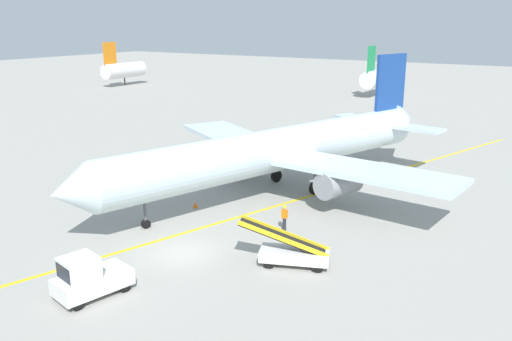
{
  "coord_description": "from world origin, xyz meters",
  "views": [
    {
      "loc": [
        18.82,
        -21.93,
        13.06
      ],
      "look_at": [
        -1.17,
        9.85,
        2.5
      ],
      "focal_mm": 37.72,
      "sensor_mm": 36.0,
      "label": 1
    }
  ],
  "objects_px": {
    "safety_cone_nose_right": "(210,158)",
    "pushback_tug": "(88,278)",
    "airliner": "(282,149)",
    "safety_cone_wingtip_left": "(195,205)",
    "safety_cone_nose_left": "(98,208)",
    "belt_loader_forward_hold": "(292,252)",
    "baggage_tug_near_wing": "(153,169)",
    "ground_crew_marshaller": "(285,217)"
  },
  "relations": [
    {
      "from": "pushback_tug",
      "to": "ground_crew_marshaller",
      "type": "relative_size",
      "value": 2.32
    },
    {
      "from": "safety_cone_nose_right",
      "to": "safety_cone_wingtip_left",
      "type": "relative_size",
      "value": 1.0
    },
    {
      "from": "baggage_tug_near_wing",
      "to": "belt_loader_forward_hold",
      "type": "xyz_separation_m",
      "value": [
        17.91,
        -8.31,
        -0.15
      ]
    },
    {
      "from": "airliner",
      "to": "safety_cone_nose_left",
      "type": "bearing_deg",
      "value": -128.59
    },
    {
      "from": "ground_crew_marshaller",
      "to": "pushback_tug",
      "type": "bearing_deg",
      "value": -107.23
    },
    {
      "from": "airliner",
      "to": "pushback_tug",
      "type": "xyz_separation_m",
      "value": [
        0.33,
        -19.59,
        -2.42
      ]
    },
    {
      "from": "airliner",
      "to": "pushback_tug",
      "type": "relative_size",
      "value": 8.77
    },
    {
      "from": "ground_crew_marshaller",
      "to": "safety_cone_nose_right",
      "type": "xyz_separation_m",
      "value": [
        -14.95,
        11.91,
        -0.69
      ]
    },
    {
      "from": "safety_cone_nose_left",
      "to": "baggage_tug_near_wing",
      "type": "bearing_deg",
      "value": 104.97
    },
    {
      "from": "safety_cone_nose_right",
      "to": "pushback_tug",
      "type": "bearing_deg",
      "value": -65.65
    },
    {
      "from": "baggage_tug_near_wing",
      "to": "ground_crew_marshaller",
      "type": "relative_size",
      "value": 1.6
    },
    {
      "from": "ground_crew_marshaller",
      "to": "safety_cone_nose_left",
      "type": "xyz_separation_m",
      "value": [
        -12.93,
        -3.87,
        -0.69
      ]
    },
    {
      "from": "pushback_tug",
      "to": "safety_cone_wingtip_left",
      "type": "xyz_separation_m",
      "value": [
        -3.66,
        12.9,
        -0.77
      ]
    },
    {
      "from": "belt_loader_forward_hold",
      "to": "safety_cone_nose_right",
      "type": "relative_size",
      "value": 11.63
    },
    {
      "from": "airliner",
      "to": "safety_cone_nose_left",
      "type": "xyz_separation_m",
      "value": [
        -8.72,
        -10.92,
        -3.2
      ]
    },
    {
      "from": "baggage_tug_near_wing",
      "to": "ground_crew_marshaller",
      "type": "distance_m",
      "value": 15.62
    },
    {
      "from": "pushback_tug",
      "to": "belt_loader_forward_hold",
      "type": "relative_size",
      "value": 0.77
    },
    {
      "from": "safety_cone_nose_left",
      "to": "safety_cone_wingtip_left",
      "type": "xyz_separation_m",
      "value": [
        5.38,
        4.23,
        0.0
      ]
    },
    {
      "from": "airliner",
      "to": "pushback_tug",
      "type": "height_order",
      "value": "airliner"
    },
    {
      "from": "safety_cone_wingtip_left",
      "to": "baggage_tug_near_wing",
      "type": "bearing_deg",
      "value": 153.41
    },
    {
      "from": "airliner",
      "to": "pushback_tug",
      "type": "bearing_deg",
      "value": -89.04
    },
    {
      "from": "airliner",
      "to": "belt_loader_forward_hold",
      "type": "xyz_separation_m",
      "value": [
        7.06,
        -11.24,
        -2.64
      ]
    },
    {
      "from": "safety_cone_nose_right",
      "to": "safety_cone_nose_left",
      "type": "bearing_deg",
      "value": -82.7
    },
    {
      "from": "pushback_tug",
      "to": "belt_loader_forward_hold",
      "type": "height_order",
      "value": "belt_loader_forward_hold"
    },
    {
      "from": "belt_loader_forward_hold",
      "to": "ground_crew_marshaller",
      "type": "height_order",
      "value": "belt_loader_forward_hold"
    },
    {
      "from": "airliner",
      "to": "safety_cone_nose_right",
      "type": "bearing_deg",
      "value": 155.68
    },
    {
      "from": "airliner",
      "to": "baggage_tug_near_wing",
      "type": "bearing_deg",
      "value": -164.89
    },
    {
      "from": "airliner",
      "to": "safety_cone_wingtip_left",
      "type": "xyz_separation_m",
      "value": [
        -3.34,
        -6.69,
        -3.2
      ]
    },
    {
      "from": "safety_cone_nose_left",
      "to": "safety_cone_wingtip_left",
      "type": "height_order",
      "value": "same"
    },
    {
      "from": "baggage_tug_near_wing",
      "to": "safety_cone_wingtip_left",
      "type": "height_order",
      "value": "baggage_tug_near_wing"
    },
    {
      "from": "pushback_tug",
      "to": "ground_crew_marshaller",
      "type": "xyz_separation_m",
      "value": [
        3.89,
        12.54,
        -0.08
      ]
    },
    {
      "from": "pushback_tug",
      "to": "safety_cone_wingtip_left",
      "type": "height_order",
      "value": "pushback_tug"
    },
    {
      "from": "belt_loader_forward_hold",
      "to": "safety_cone_nose_right",
      "type": "height_order",
      "value": "belt_loader_forward_hold"
    },
    {
      "from": "airliner",
      "to": "safety_cone_nose_right",
      "type": "height_order",
      "value": "airliner"
    },
    {
      "from": "ground_crew_marshaller",
      "to": "airliner",
      "type": "bearing_deg",
      "value": 120.85
    },
    {
      "from": "pushback_tug",
      "to": "baggage_tug_near_wing",
      "type": "bearing_deg",
      "value": 123.86
    },
    {
      "from": "baggage_tug_near_wing",
      "to": "safety_cone_nose_right",
      "type": "distance_m",
      "value": 7.82
    },
    {
      "from": "safety_cone_nose_left",
      "to": "pushback_tug",
      "type": "bearing_deg",
      "value": -43.79
    },
    {
      "from": "baggage_tug_near_wing",
      "to": "safety_cone_nose_left",
      "type": "xyz_separation_m",
      "value": [
        2.14,
        -7.99,
        -0.71
      ]
    },
    {
      "from": "ground_crew_marshaller",
      "to": "safety_cone_wingtip_left",
      "type": "distance_m",
      "value": 7.59
    },
    {
      "from": "baggage_tug_near_wing",
      "to": "safety_cone_nose_right",
      "type": "xyz_separation_m",
      "value": [
        0.11,
        7.79,
        -0.71
      ]
    },
    {
      "from": "pushback_tug",
      "to": "safety_cone_nose_left",
      "type": "xyz_separation_m",
      "value": [
        -9.04,
        8.67,
        -0.77
      ]
    }
  ]
}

